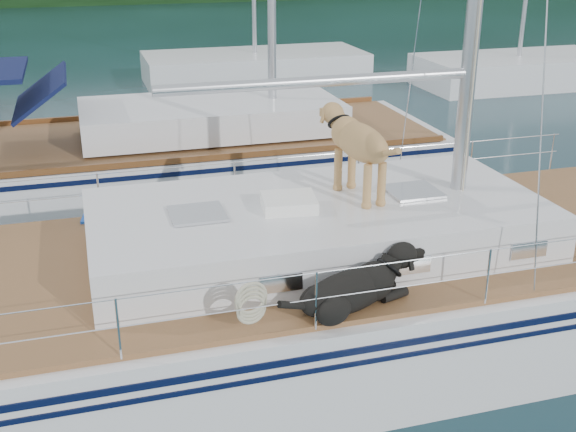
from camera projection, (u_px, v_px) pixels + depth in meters
name	position (u px, v px, depth m)	size (l,w,h in m)	color
ground	(253.00, 348.00, 8.77)	(120.00, 120.00, 0.00)	black
main_sailboat	(261.00, 298.00, 8.54)	(12.00, 3.86, 14.01)	silver
neighbor_sailboat	(156.00, 163.00, 13.64)	(11.00, 3.50, 13.30)	silver
bg_boat_center	(255.00, 68.00, 23.91)	(7.20, 3.00, 11.65)	silver
bg_boat_east	(517.00, 71.00, 23.32)	(6.40, 3.00, 11.65)	silver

